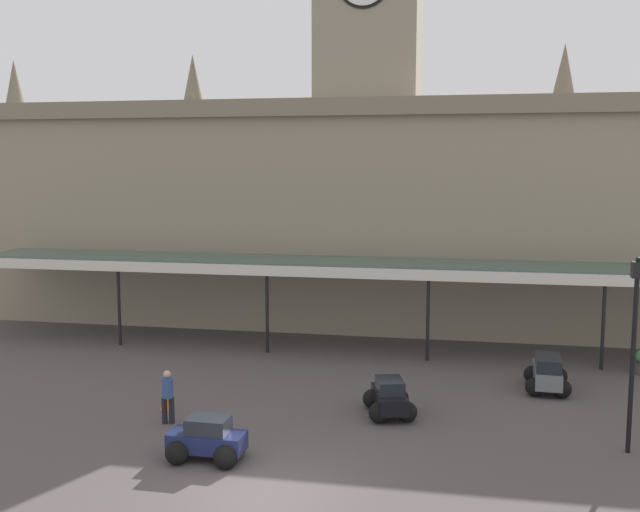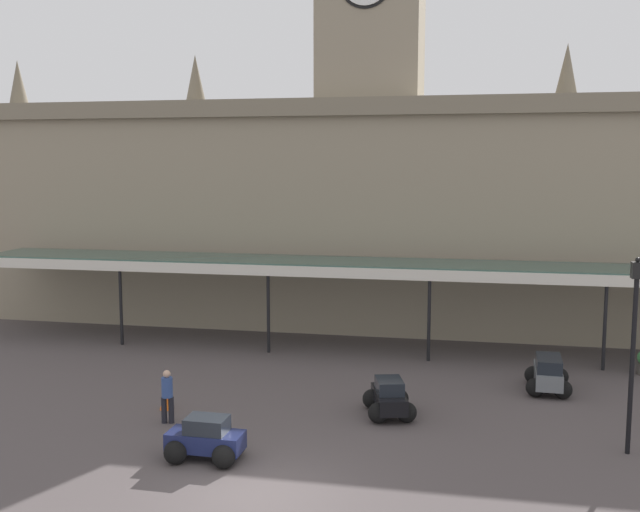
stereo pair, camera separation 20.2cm
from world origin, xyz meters
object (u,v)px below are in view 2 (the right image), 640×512
Objects in this scene: car_navy_sedan at (206,442)px; victorian_lamppost at (634,335)px; car_black_sedan at (389,400)px; pedestrian_crossing_forecourt at (167,394)px; traffic_cone at (166,399)px; car_grey_estate at (548,375)px.

victorian_lamppost is at bearing 13.58° from car_navy_sedan.
pedestrian_crossing_forecourt reaches higher than car_black_sedan.
pedestrian_crossing_forecourt is at bearing -64.16° from traffic_cone.
car_navy_sedan is 4.50m from traffic_cone.
victorian_lamppost is (6.78, -1.76, 2.85)m from car_black_sedan.
car_navy_sedan is 0.90× the size of car_grey_estate.
car_navy_sedan is at bearing -134.89° from car_black_sedan.
car_black_sedan is at bearing -145.44° from car_grey_estate.
victorian_lamppost is at bearing -14.57° from car_black_sedan.
car_black_sedan is 7.22m from traffic_cone.
car_black_sedan is 3.27× the size of traffic_cone.
victorian_lamppost reaches higher than car_navy_sedan.
car_navy_sedan is 0.38× the size of victorian_lamppost.
car_grey_estate is 1.37× the size of pedestrian_crossing_forecourt.
pedestrian_crossing_forecourt is 0.31× the size of victorian_lamppost.
pedestrian_crossing_forecourt is at bearing -154.48° from car_grey_estate.
pedestrian_crossing_forecourt is 2.47× the size of traffic_cone.
car_grey_estate is (9.65, 8.05, 0.06)m from car_navy_sedan.
car_navy_sedan and car_black_sedan have the same top height.
car_black_sedan is 1.32× the size of pedestrian_crossing_forecourt.
traffic_cone is at bearing 115.84° from pedestrian_crossing_forecourt.
car_black_sedan is 7.56m from victorian_lamppost.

